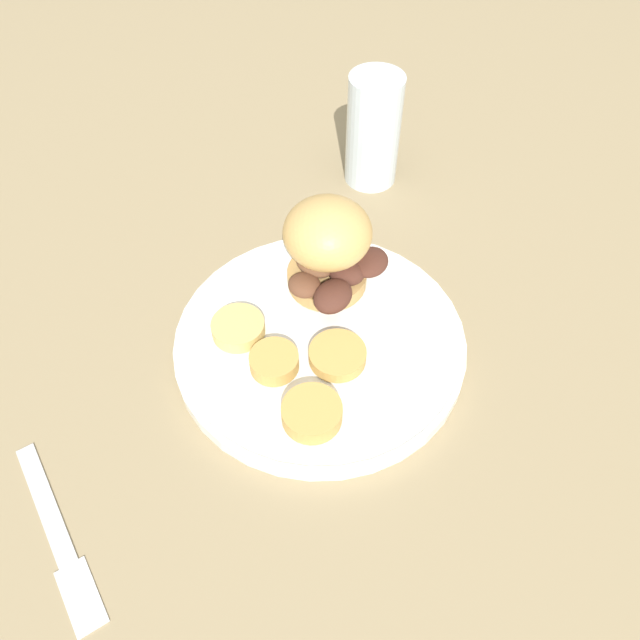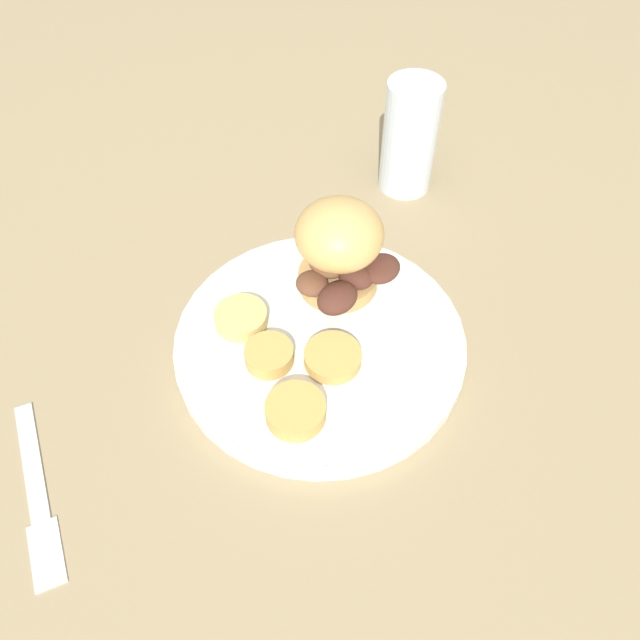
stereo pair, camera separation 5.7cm
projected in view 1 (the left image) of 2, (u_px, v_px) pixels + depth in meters
The scene contains 9 objects.
ground_plane at pixel (320, 347), 0.61m from camera, with size 4.00×4.00×0.00m, color #937F5B.
dinner_plate at pixel (320, 341), 0.60m from camera, with size 0.28×0.28×0.02m.
sandwich at pixel (329, 248), 0.60m from camera, with size 0.11×0.11×0.10m.
potato_round_0 at pixel (312, 413), 0.53m from camera, with size 0.05×0.05×0.02m, color tan.
potato_round_1 at pixel (337, 355), 0.57m from camera, with size 0.05×0.05×0.01m, color tan.
potato_round_2 at pixel (238, 328), 0.59m from camera, with size 0.05×0.05×0.01m, color #DBB766.
potato_round_3 at pixel (274, 361), 0.57m from camera, with size 0.05×0.05×0.02m, color tan.
fork at pixel (57, 534), 0.49m from camera, with size 0.06×0.17×0.00m.
drinking_glass at pixel (373, 131), 0.72m from camera, with size 0.06×0.06×0.13m.
Camera 1 is at (0.12, 0.34, 0.49)m, focal length 35.00 mm.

